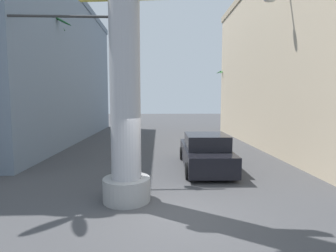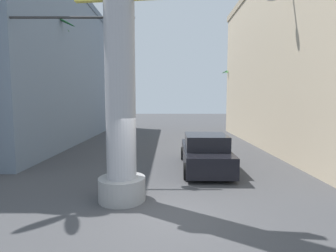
{
  "view_description": "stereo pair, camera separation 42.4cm",
  "coord_description": "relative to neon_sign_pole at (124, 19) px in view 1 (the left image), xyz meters",
  "views": [
    {
      "loc": [
        -0.38,
        -6.54,
        2.99
      ],
      "look_at": [
        0.0,
        3.92,
        1.98
      ],
      "focal_mm": 28.0,
      "sensor_mm": 36.0,
      "label": 1
    },
    {
      "loc": [
        0.05,
        -6.55,
        2.99
      ],
      "look_at": [
        0.0,
        3.92,
        1.98
      ],
      "focal_mm": 28.0,
      "sensor_mm": 36.0,
      "label": 2
    }
  ],
  "objects": [
    {
      "name": "car_lead",
      "position": [
        3.01,
        3.7,
        -4.59
      ],
      "size": [
        2.09,
        4.88,
        1.56
      ],
      "color": "black",
      "rests_on": "ground"
    },
    {
      "name": "building_left",
      "position": [
        -8.53,
        12.77,
        0.16
      ],
      "size": [
        7.53,
        20.36,
        10.9
      ],
      "color": "slate",
      "rests_on": "ground"
    },
    {
      "name": "building_right",
      "position": [
        11.19,
        8.92,
        0.22
      ],
      "size": [
        8.25,
        18.93,
        11.01
      ],
      "color": "#C6B293",
      "rests_on": "ground"
    },
    {
      "name": "ground_plane",
      "position": [
        1.33,
        8.87,
        -5.3
      ],
      "size": [
        87.43,
        87.43,
        0.0
      ],
      "primitive_type": "plane",
      "color": "#424244"
    },
    {
      "name": "neon_sign_pole",
      "position": [
        0.0,
        0.0,
        0.0
      ],
      "size": [
        3.34,
        1.41,
        11.81
      ],
      "color": "#9E9EA3",
      "rests_on": "ground"
    },
    {
      "name": "traffic_light_mast",
      "position": [
        -3.76,
        2.95,
        -0.82
      ],
      "size": [
        5.57,
        0.32,
        6.35
      ],
      "color": "#333333",
      "rests_on": "ground"
    },
    {
      "name": "palm_tree_far_right",
      "position": [
        7.99,
        18.17,
        -1.35
      ],
      "size": [
        2.59,
        2.51,
        6.32
      ],
      "color": "brown",
      "rests_on": "ground"
    },
    {
      "name": "street_lamp",
      "position": [
        7.77,
        4.91,
        -0.58
      ],
      "size": [
        2.27,
        0.28,
        7.94
      ],
      "color": "#59595E",
      "rests_on": "ground"
    },
    {
      "name": "palm_tree_mid_left",
      "position": [
        -5.81,
        7.94,
        0.16
      ],
      "size": [
        3.28,
        3.19,
        8.1
      ],
      "color": "brown",
      "rests_on": "ground"
    }
  ]
}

